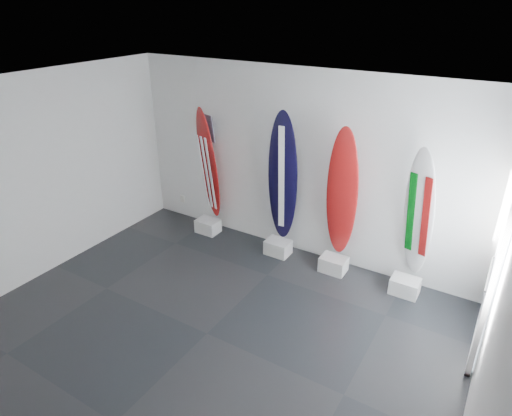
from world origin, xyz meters
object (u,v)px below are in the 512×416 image
Objects in this scene: surfboard_usa at (208,165)px; surfboard_swiss at (342,194)px; surfboard_navy at (283,178)px; surfboard_italy at (419,215)px.

surfboard_swiss is (2.44, 0.00, 0.01)m from surfboard_usa.
surfboard_navy is at bearing 175.59° from surfboard_swiss.
surfboard_navy is (1.45, 0.00, 0.06)m from surfboard_usa.
surfboard_italy is at bearing -5.89° from surfboard_navy.
surfboard_swiss reaches higher than surfboard_italy.
surfboard_navy is at bearing -161.55° from surfboard_italy.
surfboard_usa is 1.04× the size of surfboard_italy.
surfboard_usa is at bearing 174.11° from surfboard_navy.
surfboard_swiss is at bearing -161.55° from surfboard_italy.
surfboard_usa is 3.54m from surfboard_italy.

